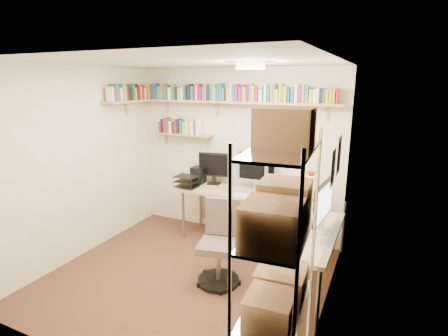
% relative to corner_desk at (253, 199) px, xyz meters
% --- Properties ---
extents(ground, '(3.20, 3.20, 0.00)m').
position_rel_corner_desk_xyz_m(ground, '(-0.50, -0.92, -0.77)').
color(ground, '#4C2A20').
rests_on(ground, ground).
extents(room_shell, '(3.24, 3.04, 2.52)m').
position_rel_corner_desk_xyz_m(room_shell, '(-0.49, -0.92, 0.78)').
color(room_shell, beige).
rests_on(room_shell, ground).
extents(wall_shelves, '(3.12, 1.09, 0.80)m').
position_rel_corner_desk_xyz_m(wall_shelves, '(-0.93, 0.37, 1.25)').
color(wall_shelves, tan).
rests_on(wall_shelves, ground).
extents(corner_desk, '(2.40, 1.99, 1.35)m').
position_rel_corner_desk_xyz_m(corner_desk, '(0.00, 0.00, 0.00)').
color(corner_desk, tan).
rests_on(corner_desk, ground).
extents(office_chair, '(0.53, 0.53, 0.98)m').
position_rel_corner_desk_xyz_m(office_chair, '(-0.11, -0.82, -0.36)').
color(office_chair, black).
rests_on(office_chair, ground).
extents(wire_rack, '(0.48, 0.89, 2.15)m').
position_rel_corner_desk_xyz_m(wire_rack, '(0.92, -2.01, 0.54)').
color(wire_rack, silver).
rests_on(wire_rack, ground).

